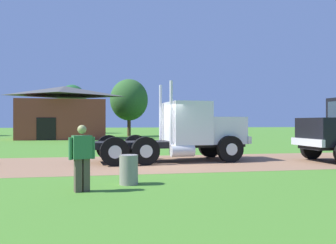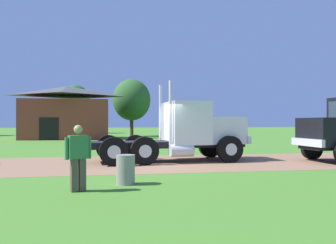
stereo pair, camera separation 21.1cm
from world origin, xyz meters
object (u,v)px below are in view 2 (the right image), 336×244
at_px(truck_foreground_white, 188,132).
at_px(steel_barrel, 126,170).
at_px(visitor_standing_near, 78,155).
at_px(shed_building, 67,113).

height_order(truck_foreground_white, steel_barrel, truck_foreground_white).
height_order(visitor_standing_near, steel_barrel, visitor_standing_near).
xyz_separation_m(truck_foreground_white, visitor_standing_near, (-4.29, -6.35, -0.38)).
relative_size(steel_barrel, shed_building, 0.09).
height_order(truck_foreground_white, visitor_standing_near, truck_foreground_white).
height_order(visitor_standing_near, shed_building, shed_building).
distance_m(truck_foreground_white, visitor_standing_near, 7.68).
relative_size(truck_foreground_white, shed_building, 0.79).
height_order(steel_barrel, shed_building, shed_building).
height_order(truck_foreground_white, shed_building, shed_building).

